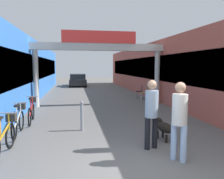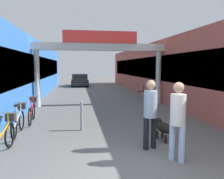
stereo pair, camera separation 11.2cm
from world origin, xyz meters
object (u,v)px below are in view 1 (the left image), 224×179
at_px(bicycle_silver_second, 19,120).
at_px(cafe_chair_wood_nearer, 145,92).
at_px(parked_car_black, 78,80).
at_px(bicycle_orange_nearest, 5,137).
at_px(pedestrian_with_dog, 152,110).
at_px(pedestrian_companion, 179,116).
at_px(dog_on_leash, 163,127).
at_px(cafe_chair_black_farther, 140,90).
at_px(bollard_post_metal, 82,116).
at_px(bicycle_red_third, 32,111).

relative_size(bicycle_silver_second, cafe_chair_wood_nearer, 1.90).
bearing_deg(parked_car_black, bicycle_orange_nearest, -96.43).
height_order(pedestrian_with_dog, pedestrian_companion, pedestrian_companion).
xyz_separation_m(dog_on_leash, cafe_chair_black_farther, (1.79, 8.09, 0.16)).
distance_m(pedestrian_with_dog, parked_car_black, 18.69).
bearing_deg(bollard_post_metal, bicycle_red_third, 142.03).
distance_m(dog_on_leash, cafe_chair_wood_nearer, 7.44).
xyz_separation_m(pedestrian_with_dog, cafe_chair_black_farther, (2.40, 8.71, -0.50)).
bearing_deg(cafe_chair_wood_nearer, bollard_post_metal, -125.37).
distance_m(bicycle_red_third, cafe_chair_wood_nearer, 7.49).
distance_m(bicycle_red_third, bollard_post_metal, 2.38).
xyz_separation_m(pedestrian_with_dog, bicycle_silver_second, (-3.72, 1.90, -0.60)).
distance_m(pedestrian_companion, bicycle_orange_nearest, 4.20).
relative_size(bicycle_red_third, bollard_post_metal, 1.70).
bearing_deg(bollard_post_metal, dog_on_leash, -29.68).
xyz_separation_m(pedestrian_with_dog, pedestrian_companion, (0.36, -0.80, 0.00)).
bearing_deg(cafe_chair_black_farther, bicycle_silver_second, -131.92).
height_order(bicycle_silver_second, parked_car_black, parked_car_black).
bearing_deg(dog_on_leash, parked_car_black, 96.94).
bearing_deg(pedestrian_companion, dog_on_leash, 80.40).
bearing_deg(bollard_post_metal, pedestrian_with_dog, -48.53).
bearing_deg(bollard_post_metal, cafe_chair_wood_nearer, 54.63).
height_order(pedestrian_with_dog, bicycle_orange_nearest, pedestrian_with_dog).
height_order(bicycle_silver_second, bollard_post_metal, bollard_post_metal).
bearing_deg(parked_car_black, cafe_chair_black_farther, -68.10).
height_order(pedestrian_companion, parked_car_black, pedestrian_companion).
relative_size(bollard_post_metal, parked_car_black, 0.25).
xyz_separation_m(bicycle_silver_second, bollard_post_metal, (1.99, 0.05, 0.07)).
height_order(pedestrian_with_dog, cafe_chair_wood_nearer, pedestrian_with_dog).
bearing_deg(cafe_chair_wood_nearer, cafe_chair_black_farther, 93.30).
bearing_deg(dog_on_leash, cafe_chair_black_farther, 77.50).
height_order(pedestrian_companion, cafe_chair_wood_nearer, pedestrian_companion).
distance_m(bollard_post_metal, parked_car_black, 16.67).
height_order(bicycle_orange_nearest, cafe_chair_wood_nearer, bicycle_orange_nearest).
relative_size(bicycle_silver_second, bollard_post_metal, 1.70).
xyz_separation_m(pedestrian_companion, cafe_chair_black_farther, (2.03, 9.51, -0.50)).
bearing_deg(parked_car_black, dog_on_leash, -83.06).
height_order(pedestrian_with_dog, bicycle_red_third, pedestrian_with_dog).
bearing_deg(bollard_post_metal, parked_car_black, 89.52).
height_order(bollard_post_metal, cafe_chair_wood_nearer, bollard_post_metal).
bearing_deg(parked_car_black, bicycle_red_third, -97.55).
relative_size(bicycle_silver_second, bicycle_red_third, 1.00).
distance_m(bicycle_orange_nearest, parked_car_black, 18.48).
height_order(dog_on_leash, bicycle_orange_nearest, bicycle_orange_nearest).
height_order(pedestrian_companion, bollard_post_metal, pedestrian_companion).
bearing_deg(parked_car_black, bollard_post_metal, -90.48).
distance_m(pedestrian_with_dog, bicycle_orange_nearest, 3.71).
bearing_deg(bicycle_red_third, bicycle_silver_second, -94.42).
height_order(pedestrian_companion, bicycle_red_third, pedestrian_companion).
bearing_deg(cafe_chair_black_farther, pedestrian_companion, -102.07).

